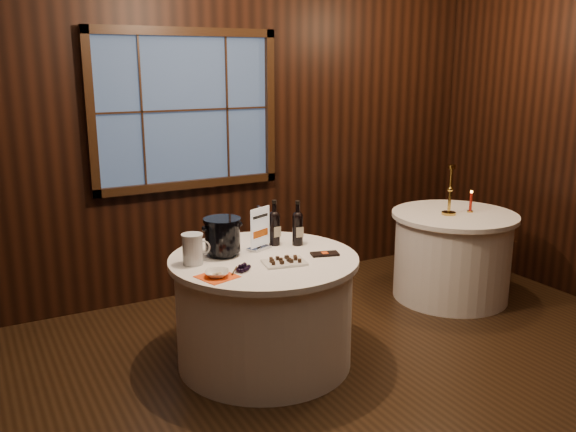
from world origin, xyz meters
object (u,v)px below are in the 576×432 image
port_bottle_left (274,226)px  port_bottle_right (298,226)px  side_table (452,255)px  sign_stand (259,235)px  chocolate_box (325,254)px  grape_bunch (245,268)px  main_table (264,310)px  cracker_bowl (217,274)px  red_candle (471,204)px  glass_pitcher (193,249)px  chocolate_plate (284,261)px  brass_candlestick (450,197)px  ice_bucket (223,236)px

port_bottle_left → port_bottle_right: 0.17m
side_table → sign_stand: (-1.95, -0.14, 0.49)m
chocolate_box → grape_bunch: bearing=-159.4°
main_table → cracker_bowl: 0.63m
red_candle → grape_bunch: bearing=-168.7°
sign_stand → grape_bunch: bearing=-150.0°
port_bottle_left → grape_bunch: port_bottle_left is taller
side_table → glass_pitcher: glass_pitcher is taller
chocolate_plate → brass_candlestick: (1.87, 0.49, 0.14)m
main_table → grape_bunch: (-0.24, -0.21, 0.40)m
port_bottle_right → glass_pitcher: bearing=-172.4°
main_table → red_candle: bearing=7.0°
cracker_bowl → glass_pitcher: bearing=97.8°
port_bottle_right → chocolate_plate: bearing=-126.8°
main_table → side_table: size_ratio=1.19×
side_table → brass_candlestick: 0.54m
ice_bucket → cracker_bowl: size_ratio=1.76×
main_table → chocolate_plate: chocolate_plate is taller
port_bottle_right → red_candle: port_bottle_right is taller
grape_bunch → ice_bucket: bearing=88.9°
chocolate_plate → grape_bunch: grape_bunch is taller
port_bottle_right → chocolate_plate: size_ratio=1.08×
sign_stand → chocolate_plate: 0.37m
grape_bunch → red_candle: 2.43m
chocolate_box → glass_pitcher: size_ratio=0.92×
chocolate_box → red_candle: red_candle is taller
grape_bunch → brass_candlestick: brass_candlestick is taller
main_table → port_bottle_right: bearing=21.4°
side_table → main_table: bearing=-171.5°
port_bottle_right → ice_bucket: (-0.56, 0.03, -0.00)m
port_bottle_left → red_candle: port_bottle_left is taller
chocolate_box → red_candle: (1.76, 0.43, 0.07)m
chocolate_box → port_bottle_left: bearing=133.1°
port_bottle_right → cracker_bowl: size_ratio=2.20×
ice_bucket → glass_pitcher: (-0.24, -0.08, -0.03)m
port_bottle_left → red_candle: (1.95, 0.05, -0.07)m
glass_pitcher → side_table: bearing=16.0°
side_table → port_bottle_left: bearing=-177.2°
chocolate_box → main_table: bearing=172.8°
port_bottle_left → chocolate_plate: bearing=-115.4°
grape_bunch → cracker_bowl: 0.19m
main_table → side_table: same height
port_bottle_left → glass_pitcher: bearing=-175.7°
side_table → chocolate_box: (-1.62, -0.46, 0.39)m
sign_stand → red_candle: sign_stand is taller
port_bottle_right → glass_pitcher: (-0.80, -0.05, -0.04)m
ice_bucket → red_candle: size_ratio=1.33×
port_bottle_left → side_table: bearing=-3.8°
brass_candlestick → port_bottle_right: bearing=-174.2°
side_table → chocolate_plate: (-1.95, -0.50, 0.40)m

